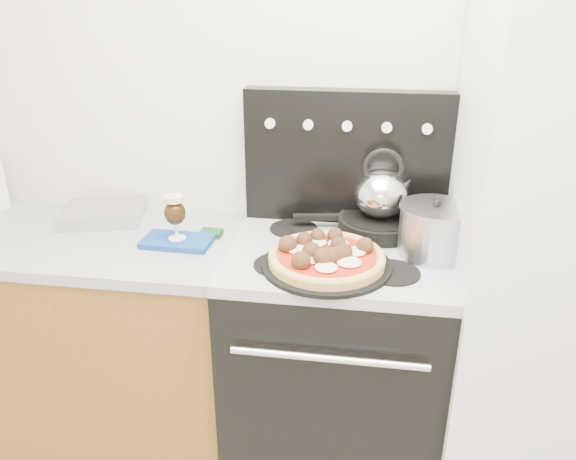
% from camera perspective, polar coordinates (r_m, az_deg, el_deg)
% --- Properties ---
extents(room_shell, '(3.52, 3.01, 2.52)m').
position_cam_1_polar(room_shell, '(1.04, -1.95, -6.11)').
color(room_shell, '#B7AC99').
rests_on(room_shell, ground).
extents(base_cabinet, '(1.45, 0.60, 0.86)m').
position_cam_1_polar(base_cabinet, '(2.53, -21.45, -9.99)').
color(base_cabinet, brown).
rests_on(base_cabinet, ground).
extents(countertop, '(1.48, 0.63, 0.04)m').
position_cam_1_polar(countertop, '(2.33, -23.08, -0.66)').
color(countertop, '#A1A1AA').
rests_on(countertop, base_cabinet).
extents(stove_body, '(0.76, 0.65, 0.88)m').
position_cam_1_polar(stove_body, '(2.21, 4.72, -13.27)').
color(stove_body, black).
rests_on(stove_body, ground).
extents(cooktop, '(0.76, 0.65, 0.04)m').
position_cam_1_polar(cooktop, '(1.97, 5.17, -2.50)').
color(cooktop, '#ADADB2').
rests_on(cooktop, stove_body).
extents(backguard, '(0.76, 0.08, 0.50)m').
position_cam_1_polar(backguard, '(2.13, 5.94, 7.32)').
color(backguard, black).
rests_on(backguard, cooktop).
extents(fridge, '(0.64, 0.68, 1.90)m').
position_cam_1_polar(fridge, '(2.01, 25.46, -2.62)').
color(fridge, silver).
rests_on(fridge, ground).
extents(foil_sheet, '(0.34, 0.28, 0.06)m').
position_cam_1_polar(foil_sheet, '(2.34, -18.25, 1.59)').
color(foil_sheet, silver).
rests_on(foil_sheet, countertop).
extents(oven_mitt, '(0.25, 0.15, 0.02)m').
position_cam_1_polar(oven_mitt, '(2.07, -11.17, -1.14)').
color(oven_mitt, navy).
rests_on(oven_mitt, countertop).
extents(beer_glass, '(0.08, 0.08, 0.17)m').
position_cam_1_polar(beer_glass, '(2.03, -11.38, 1.27)').
color(beer_glass, black).
rests_on(beer_glass, oven_mitt).
extents(pizza_pan, '(0.53, 0.53, 0.01)m').
position_cam_1_polar(pizza_pan, '(1.83, 3.93, -3.54)').
color(pizza_pan, black).
rests_on(pizza_pan, cooktop).
extents(pizza, '(0.41, 0.41, 0.05)m').
position_cam_1_polar(pizza, '(1.82, 3.96, -2.60)').
color(pizza, '#E2B464').
rests_on(pizza, pizza_pan).
extents(skillet, '(0.35, 0.35, 0.05)m').
position_cam_1_polar(skillet, '(2.11, 9.25, 0.58)').
color(skillet, black).
rests_on(skillet, cooktop).
extents(tea_kettle, '(0.22, 0.22, 0.22)m').
position_cam_1_polar(tea_kettle, '(2.06, 9.50, 4.08)').
color(tea_kettle, silver).
rests_on(tea_kettle, skillet).
extents(stock_pot, '(0.29, 0.29, 0.17)m').
position_cam_1_polar(stock_pot, '(1.94, 14.56, -0.18)').
color(stock_pot, '#AFB0C0').
rests_on(stock_pot, cooktop).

